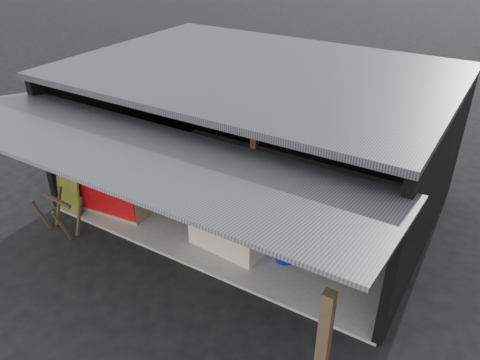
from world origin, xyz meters
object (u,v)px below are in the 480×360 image
Objects in this scene: banana_table at (231,227)px; neighbor_stall at (115,191)px; sawhorse at (59,212)px; water_barrel at (286,247)px; white_crate at (263,199)px; plastic_chair at (330,207)px.

banana_table is 0.99× the size of neighbor_stall.
sawhorse reaches higher than water_barrel.
white_crate reaches higher than water_barrel.
white_crate is at bearing 138.54° from water_barrel.
water_barrel is at bearing -0.43° from neighbor_stall.
water_barrel is at bearing 11.31° from banana_table.
neighbor_stall is 1.81× the size of plastic_chair.
banana_table is 1.90× the size of sawhorse.
plastic_chair is (4.47, 2.83, 0.06)m from sawhorse.
banana_table is at bearing -172.74° from water_barrel.
banana_table is 1.43× the size of white_crate.
sawhorse is at bearing -114.92° from neighbor_stall.
plastic_chair is (1.25, 0.48, -0.03)m from white_crate.
neighbor_stall is 1.18m from sawhorse.
plastic_chair is at bearing 36.24° from sawhorse.
neighbor_stall is at bearing 75.23° from sawhorse.
banana_table is at bearing -118.09° from plastic_chair.
neighbor_stall is 2.84× the size of water_barrel.
banana_table is 1.78× the size of plastic_chair.
neighbor_stall reaches higher than white_crate.
neighbor_stall is (-2.84, -1.24, -0.07)m from white_crate.
banana_table is at bearing -0.99° from neighbor_stall.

